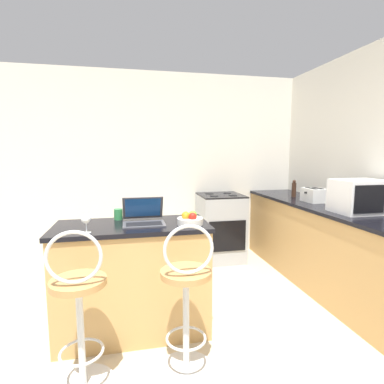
{
  "coord_description": "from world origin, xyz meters",
  "views": [
    {
      "loc": [
        -0.26,
        -1.47,
        1.5
      ],
      "look_at": [
        0.49,
        2.05,
        1.02
      ],
      "focal_mm": 28.0,
      "sensor_mm": 36.0,
      "label": 1
    }
  ],
  "objects_px": {
    "laptop": "(144,217)",
    "fruit_bowl": "(190,220)",
    "bar_stool_far": "(187,303)",
    "mug_white": "(304,194)",
    "wine_glass_short": "(86,220)",
    "stove_range": "(221,227)",
    "microwave": "(359,196)",
    "bar_stool_near": "(79,315)",
    "mug_green": "(119,214)",
    "toaster": "(314,195)",
    "pepper_mill": "(294,189)"
  },
  "relations": [
    {
      "from": "laptop",
      "to": "fruit_bowl",
      "type": "xyz_separation_m",
      "value": [
        0.36,
        -0.13,
        -0.01
      ]
    },
    {
      "from": "bar_stool_far",
      "to": "mug_white",
      "type": "xyz_separation_m",
      "value": [
        1.87,
        1.63,
        0.46
      ]
    },
    {
      "from": "wine_glass_short",
      "to": "fruit_bowl",
      "type": "bearing_deg",
      "value": 6.4
    },
    {
      "from": "laptop",
      "to": "stove_range",
      "type": "distance_m",
      "value": 1.93
    },
    {
      "from": "bar_stool_far",
      "to": "mug_white",
      "type": "distance_m",
      "value": 2.52
    },
    {
      "from": "microwave",
      "to": "mug_white",
      "type": "bearing_deg",
      "value": 86.16
    },
    {
      "from": "wine_glass_short",
      "to": "fruit_bowl",
      "type": "distance_m",
      "value": 0.79
    },
    {
      "from": "stove_range",
      "to": "bar_stool_near",
      "type": "bearing_deg",
      "value": -126.84
    },
    {
      "from": "mug_green",
      "to": "laptop",
      "type": "bearing_deg",
      "value": -41.65
    },
    {
      "from": "laptop",
      "to": "toaster",
      "type": "height_order",
      "value": "laptop"
    },
    {
      "from": "mug_green",
      "to": "fruit_bowl",
      "type": "xyz_separation_m",
      "value": [
        0.57,
        -0.31,
        -0.01
      ]
    },
    {
      "from": "bar_stool_near",
      "to": "microwave",
      "type": "xyz_separation_m",
      "value": [
        2.47,
        0.61,
        0.58
      ]
    },
    {
      "from": "mug_green",
      "to": "wine_glass_short",
      "type": "distance_m",
      "value": 0.46
    },
    {
      "from": "microwave",
      "to": "pepper_mill",
      "type": "relative_size",
      "value": 1.98
    },
    {
      "from": "mug_white",
      "to": "wine_glass_short",
      "type": "relative_size",
      "value": 0.7
    },
    {
      "from": "mug_green",
      "to": "pepper_mill",
      "type": "relative_size",
      "value": 0.41
    },
    {
      "from": "bar_stool_near",
      "to": "fruit_bowl",
      "type": "height_order",
      "value": "bar_stool_near"
    },
    {
      "from": "bar_stool_near",
      "to": "wine_glass_short",
      "type": "xyz_separation_m",
      "value": [
        0.01,
        0.38,
        0.51
      ]
    },
    {
      "from": "bar_stool_far",
      "to": "mug_green",
      "type": "xyz_separation_m",
      "value": [
        -0.45,
        0.78,
        0.46
      ]
    },
    {
      "from": "bar_stool_far",
      "to": "laptop",
      "type": "bearing_deg",
      "value": 111.89
    },
    {
      "from": "wine_glass_short",
      "to": "microwave",
      "type": "bearing_deg",
      "value": 5.28
    },
    {
      "from": "pepper_mill",
      "to": "stove_range",
      "type": "bearing_deg",
      "value": 153.93
    },
    {
      "from": "microwave",
      "to": "stove_range",
      "type": "relative_size",
      "value": 0.48
    },
    {
      "from": "microwave",
      "to": "stove_range",
      "type": "distance_m",
      "value": 1.84
    },
    {
      "from": "bar_stool_near",
      "to": "mug_white",
      "type": "height_order",
      "value": "bar_stool_near"
    },
    {
      "from": "microwave",
      "to": "stove_range",
      "type": "xyz_separation_m",
      "value": [
        -0.91,
        1.48,
        -0.62
      ]
    },
    {
      "from": "toaster",
      "to": "stove_range",
      "type": "xyz_separation_m",
      "value": [
        -0.88,
        0.82,
        -0.54
      ]
    },
    {
      "from": "bar_stool_near",
      "to": "toaster",
      "type": "xyz_separation_m",
      "value": [
        2.45,
        1.27,
        0.5
      ]
    },
    {
      "from": "laptop",
      "to": "fruit_bowl",
      "type": "distance_m",
      "value": 0.39
    },
    {
      "from": "stove_range",
      "to": "pepper_mill",
      "type": "relative_size",
      "value": 4.14
    },
    {
      "from": "microwave",
      "to": "pepper_mill",
      "type": "height_order",
      "value": "microwave"
    },
    {
      "from": "mug_white",
      "to": "mug_green",
      "type": "relative_size",
      "value": 1.04
    },
    {
      "from": "stove_range",
      "to": "fruit_bowl",
      "type": "distance_m",
      "value": 1.86
    },
    {
      "from": "laptop",
      "to": "bar_stool_near",
      "type": "bearing_deg",
      "value": -125.6
    },
    {
      "from": "bar_stool_near",
      "to": "bar_stool_far",
      "type": "distance_m",
      "value": 0.67
    },
    {
      "from": "bar_stool_near",
      "to": "mug_white",
      "type": "xyz_separation_m",
      "value": [
        2.54,
        1.63,
        0.46
      ]
    },
    {
      "from": "laptop",
      "to": "fruit_bowl",
      "type": "bearing_deg",
      "value": -20.11
    },
    {
      "from": "stove_range",
      "to": "pepper_mill",
      "type": "bearing_deg",
      "value": -26.07
    },
    {
      "from": "fruit_bowl",
      "to": "pepper_mill",
      "type": "bearing_deg",
      "value": 36.37
    },
    {
      "from": "microwave",
      "to": "fruit_bowl",
      "type": "distance_m",
      "value": 1.69
    },
    {
      "from": "mug_white",
      "to": "wine_glass_short",
      "type": "height_order",
      "value": "wine_glass_short"
    },
    {
      "from": "bar_stool_far",
      "to": "bar_stool_near",
      "type": "bearing_deg",
      "value": 180.0
    },
    {
      "from": "toaster",
      "to": "fruit_bowl",
      "type": "distance_m",
      "value": 1.83
    },
    {
      "from": "fruit_bowl",
      "to": "toaster",
      "type": "bearing_deg",
      "value": 25.82
    },
    {
      "from": "mug_green",
      "to": "wine_glass_short",
      "type": "bearing_deg",
      "value": -118.12
    },
    {
      "from": "bar_stool_near",
      "to": "bar_stool_far",
      "type": "xyz_separation_m",
      "value": [
        0.67,
        0.0,
        0.0
      ]
    },
    {
      "from": "microwave",
      "to": "fruit_bowl",
      "type": "relative_size",
      "value": 2.15
    },
    {
      "from": "wine_glass_short",
      "to": "bar_stool_near",
      "type": "bearing_deg",
      "value": -91.9
    },
    {
      "from": "laptop",
      "to": "wine_glass_short",
      "type": "xyz_separation_m",
      "value": [
        -0.42,
        -0.22,
        0.04
      ]
    },
    {
      "from": "stove_range",
      "to": "mug_white",
      "type": "relative_size",
      "value": 9.58
    }
  ]
}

